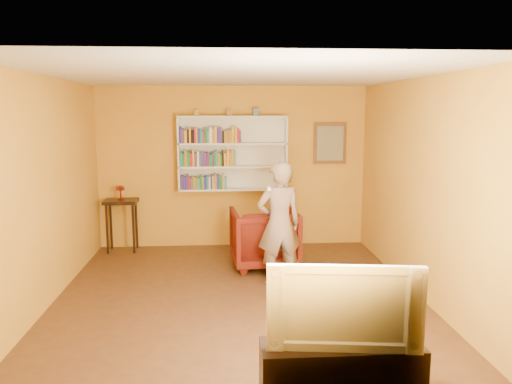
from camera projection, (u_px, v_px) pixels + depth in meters
room_shell at (238, 218)px, 6.02m from camera, size 5.30×5.80×2.88m
bookshelf at (233, 153)px, 8.30m from camera, size 1.80×0.29×1.23m
books_row_lower at (204, 182)px, 8.24m from camera, size 0.75×0.19×0.27m
books_row_middle at (208, 159)px, 8.18m from camera, size 0.90×0.19×0.27m
books_row_upper at (210, 136)px, 8.13m from camera, size 0.99×0.19×0.27m
ornament_left at (197, 113)px, 8.10m from camera, size 0.07×0.07×0.10m
ornament_centre at (229, 112)px, 8.13m from camera, size 0.08×0.08×0.11m
ornament_right at (256, 112)px, 8.16m from camera, size 0.09×0.09×0.12m
framed_painting at (330, 143)px, 8.44m from camera, size 0.55×0.05×0.70m
console_table at (121, 209)px, 8.16m from camera, size 0.53×0.40×0.86m
ruby_lustre at (120, 190)px, 8.11m from camera, size 0.14×0.14×0.23m
armchair at (264, 238)px, 7.38m from camera, size 1.01×1.03×0.87m
person at (279, 224)px, 6.55m from camera, size 0.66×0.48×1.65m
game_remote at (269, 188)px, 6.07m from camera, size 0.04×0.15×0.04m
tv_cabinet at (341, 371)px, 3.99m from camera, size 1.29×0.39×0.46m
television at (343, 303)px, 3.89m from camera, size 1.20×0.30×0.69m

